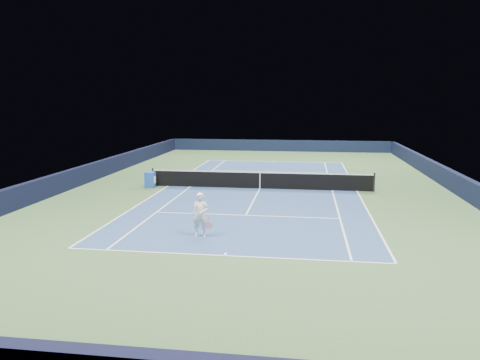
# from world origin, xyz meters

# --- Properties ---
(ground) EXTENTS (40.00, 40.00, 0.00)m
(ground) POSITION_xyz_m (0.00, 0.00, 0.00)
(ground) COLOR #395930
(ground) RESTS_ON ground
(wall_far) EXTENTS (22.00, 0.35, 1.10)m
(wall_far) POSITION_xyz_m (0.00, 19.82, 0.55)
(wall_far) COLOR #101832
(wall_far) RESTS_ON ground
(wall_right) EXTENTS (0.35, 40.00, 1.10)m
(wall_right) POSITION_xyz_m (10.82, 0.00, 0.55)
(wall_right) COLOR black
(wall_right) RESTS_ON ground
(wall_left) EXTENTS (0.35, 40.00, 1.10)m
(wall_left) POSITION_xyz_m (-10.82, 0.00, 0.55)
(wall_left) COLOR black
(wall_left) RESTS_ON ground
(court_surface) EXTENTS (10.97, 23.77, 0.01)m
(court_surface) POSITION_xyz_m (0.00, 0.00, 0.00)
(court_surface) COLOR navy
(court_surface) RESTS_ON ground
(baseline_far) EXTENTS (10.97, 0.08, 0.00)m
(baseline_far) POSITION_xyz_m (0.00, 11.88, 0.01)
(baseline_far) COLOR white
(baseline_far) RESTS_ON ground
(baseline_near) EXTENTS (10.97, 0.08, 0.00)m
(baseline_near) POSITION_xyz_m (0.00, -11.88, 0.01)
(baseline_near) COLOR white
(baseline_near) RESTS_ON ground
(sideline_doubles_right) EXTENTS (0.08, 23.77, 0.00)m
(sideline_doubles_right) POSITION_xyz_m (5.49, 0.00, 0.01)
(sideline_doubles_right) COLOR white
(sideline_doubles_right) RESTS_ON ground
(sideline_doubles_left) EXTENTS (0.08, 23.77, 0.00)m
(sideline_doubles_left) POSITION_xyz_m (-5.49, 0.00, 0.01)
(sideline_doubles_left) COLOR white
(sideline_doubles_left) RESTS_ON ground
(sideline_singles_right) EXTENTS (0.08, 23.77, 0.00)m
(sideline_singles_right) POSITION_xyz_m (4.12, 0.00, 0.01)
(sideline_singles_right) COLOR white
(sideline_singles_right) RESTS_ON ground
(sideline_singles_left) EXTENTS (0.08, 23.77, 0.00)m
(sideline_singles_left) POSITION_xyz_m (-4.12, 0.00, 0.01)
(sideline_singles_left) COLOR white
(sideline_singles_left) RESTS_ON ground
(service_line_far) EXTENTS (8.23, 0.08, 0.00)m
(service_line_far) POSITION_xyz_m (0.00, 6.40, 0.01)
(service_line_far) COLOR white
(service_line_far) RESTS_ON ground
(service_line_near) EXTENTS (8.23, 0.08, 0.00)m
(service_line_near) POSITION_xyz_m (0.00, -6.40, 0.01)
(service_line_near) COLOR white
(service_line_near) RESTS_ON ground
(center_service_line) EXTENTS (0.08, 12.80, 0.00)m
(center_service_line) POSITION_xyz_m (0.00, 0.00, 0.01)
(center_service_line) COLOR white
(center_service_line) RESTS_ON ground
(center_mark_far) EXTENTS (0.08, 0.30, 0.00)m
(center_mark_far) POSITION_xyz_m (0.00, 11.73, 0.01)
(center_mark_far) COLOR white
(center_mark_far) RESTS_ON ground
(center_mark_near) EXTENTS (0.08, 0.30, 0.00)m
(center_mark_near) POSITION_xyz_m (0.00, -11.73, 0.01)
(center_mark_near) COLOR white
(center_mark_near) RESTS_ON ground
(tennis_net) EXTENTS (12.90, 0.10, 1.07)m
(tennis_net) POSITION_xyz_m (0.00, 0.00, 0.50)
(tennis_net) COLOR black
(tennis_net) RESTS_ON ground
(sponsor_cube) EXTENTS (0.61, 0.53, 0.91)m
(sponsor_cube) POSITION_xyz_m (-6.40, -0.53, 0.46)
(sponsor_cube) COLOR blue
(sponsor_cube) RESTS_ON ground
(tennis_player) EXTENTS (0.79, 1.26, 2.47)m
(tennis_player) POSITION_xyz_m (-1.26, -9.83, 0.84)
(tennis_player) COLOR white
(tennis_player) RESTS_ON ground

